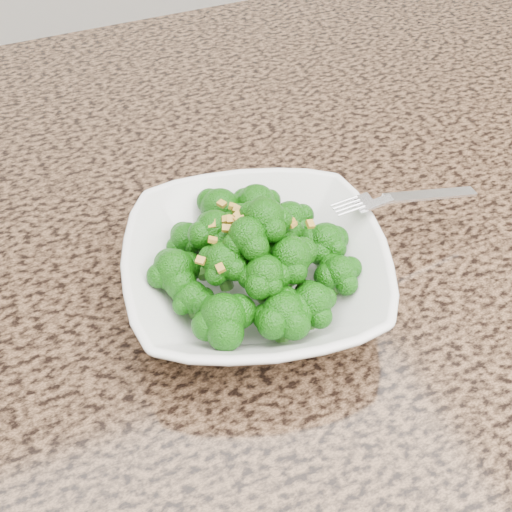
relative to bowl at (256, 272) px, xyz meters
name	(u,v)px	position (x,y,z in m)	size (l,w,h in m)	color
cabinet	(318,429)	(0.14, 0.07, -0.49)	(1.55, 0.95, 0.87)	#372516
granite_counter	(347,219)	(0.14, 0.07, -0.04)	(1.64, 1.04, 0.03)	brown
bowl	(256,272)	(0.00, 0.00, 0.00)	(0.24, 0.24, 0.06)	white
broccoli_pile	(256,221)	(0.00, 0.00, 0.06)	(0.21, 0.21, 0.07)	#145D0A
garlic_topping	(256,186)	(0.00, 0.00, 0.10)	(0.12, 0.12, 0.01)	gold
fork	(385,201)	(0.13, 0.01, 0.03)	(0.17, 0.03, 0.01)	silver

